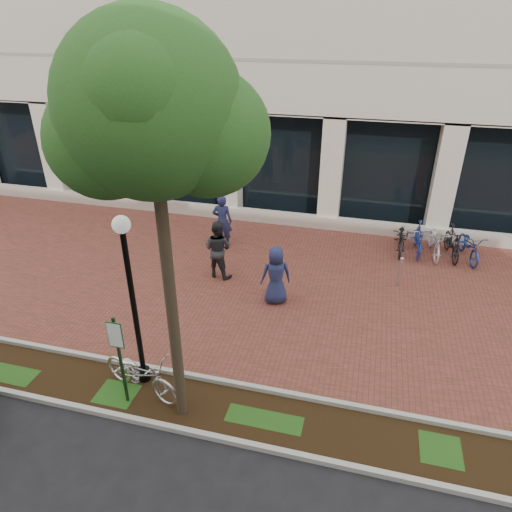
% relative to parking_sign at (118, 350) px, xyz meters
% --- Properties ---
extents(ground, '(120.00, 120.00, 0.00)m').
position_rel_parking_sign_xyz_m(ground, '(1.11, 5.52, -1.42)').
color(ground, black).
rests_on(ground, ground).
extents(brick_plaza, '(40.00, 9.00, 0.01)m').
position_rel_parking_sign_xyz_m(brick_plaza, '(1.11, 5.52, -1.42)').
color(brick_plaza, brown).
rests_on(brick_plaza, ground).
extents(planting_strip, '(40.00, 1.50, 0.01)m').
position_rel_parking_sign_xyz_m(planting_strip, '(1.11, 0.27, -1.42)').
color(planting_strip, black).
rests_on(planting_strip, ground).
extents(curb_plaza_side, '(40.00, 0.12, 0.12)m').
position_rel_parking_sign_xyz_m(curb_plaza_side, '(1.11, 1.02, -1.36)').
color(curb_plaza_side, '#B4B5AA').
rests_on(curb_plaza_side, ground).
extents(curb_street_side, '(40.00, 0.12, 0.12)m').
position_rel_parking_sign_xyz_m(curb_street_side, '(1.11, -0.48, -1.36)').
color(curb_street_side, '#B4B5AA').
rests_on(curb_street_side, ground).
extents(parking_sign, '(0.34, 0.07, 2.21)m').
position_rel_parking_sign_xyz_m(parking_sign, '(0.00, 0.00, 0.00)').
color(parking_sign, '#143917').
rests_on(parking_sign, ground).
extents(lamppost, '(0.36, 0.36, 4.08)m').
position_rel_parking_sign_xyz_m(lamppost, '(0.05, 0.72, 0.89)').
color(lamppost, black).
rests_on(lamppost, ground).
extents(street_tree, '(3.35, 2.79, 7.63)m').
position_rel_parking_sign_xyz_m(street_tree, '(1.31, 0.07, 4.61)').
color(street_tree, '#463A28').
rests_on(street_tree, ground).
extents(locked_bicycle, '(2.17, 1.27, 1.08)m').
position_rel_parking_sign_xyz_m(locked_bicycle, '(0.20, 0.35, -0.89)').
color(locked_bicycle, silver).
rests_on(locked_bicycle, ground).
extents(pedestrian_left, '(0.74, 0.53, 1.91)m').
position_rel_parking_sign_xyz_m(pedestrian_left, '(-0.33, 7.66, -0.47)').
color(pedestrian_left, navy).
rests_on(pedestrian_left, ground).
extents(pedestrian_mid, '(1.06, 0.90, 1.90)m').
position_rel_parking_sign_xyz_m(pedestrian_mid, '(0.21, 5.59, -0.48)').
color(pedestrian_mid, '#292A2E').
rests_on(pedestrian_mid, ground).
extents(pedestrian_right, '(1.00, 0.84, 1.76)m').
position_rel_parking_sign_xyz_m(pedestrian_right, '(2.28, 4.59, -0.54)').
color(pedestrian_right, navy).
rests_on(pedestrian_right, ground).
extents(bollard, '(0.12, 0.12, 1.00)m').
position_rel_parking_sign_xyz_m(bollard, '(5.75, 6.36, -0.91)').
color(bollard, silver).
rests_on(bollard, ground).
extents(bike_rack_cluster, '(3.05, 1.97, 1.10)m').
position_rel_parking_sign_xyz_m(bike_rack_cluster, '(6.96, 8.78, -0.91)').
color(bike_rack_cluster, black).
rests_on(bike_rack_cluster, ground).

